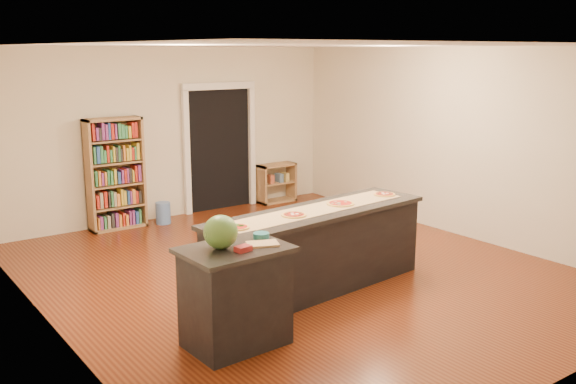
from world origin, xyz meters
TOP-DOWN VIEW (x-y plane):
  - room at (0.00, 0.00)m, footprint 6.00×7.00m
  - doorway at (0.90, 3.46)m, footprint 1.40×0.09m
  - kitchen_island at (-0.17, -0.61)m, footprint 2.90×0.79m
  - side_counter at (-1.70, -1.30)m, footprint 0.98×0.71m
  - bookshelf at (-1.06, 3.30)m, footprint 0.87×0.31m
  - low_shelf at (1.99, 3.30)m, footprint 0.71×0.30m
  - waste_bin at (-0.37, 3.13)m, footprint 0.24×0.24m
  - kraft_paper at (-0.18, -0.59)m, footprint 2.55×0.70m
  - watermelon at (-1.82, -1.26)m, footprint 0.32×0.32m
  - cutting_board at (-1.45, -1.38)m, footprint 0.34×0.29m
  - package_red at (-1.70, -1.44)m, footprint 0.16×0.12m
  - package_teal at (-1.35, -1.21)m, footprint 0.16×0.16m
  - pizza_a at (-1.33, -0.74)m, footprint 0.27×0.27m
  - pizza_b at (-0.56, -0.67)m, footprint 0.27×0.27m
  - pizza_c at (0.21, -0.57)m, footprint 0.34×0.34m
  - pizza_d at (0.98, -0.51)m, footprint 0.27×0.27m

SIDE VIEW (x-z plane):
  - waste_bin at x=-0.37m, z-range 0.00..0.35m
  - low_shelf at x=1.99m, z-range 0.00..0.71m
  - kitchen_island at x=-0.17m, z-range 0.00..0.96m
  - side_counter at x=-1.70m, z-range 0.00..0.97m
  - bookshelf at x=-1.06m, z-range 0.00..1.74m
  - kraft_paper at x=-0.18m, z-range 0.96..0.96m
  - pizza_b at x=-0.56m, z-range 0.96..0.98m
  - pizza_a at x=-1.33m, z-range 0.96..0.98m
  - pizza_c at x=0.21m, z-range 0.96..0.98m
  - pizza_d at x=0.98m, z-range 0.96..0.98m
  - cutting_board at x=-1.45m, z-range 0.97..0.99m
  - package_red at x=-1.70m, z-range 0.97..1.02m
  - package_teal at x=-1.35m, z-range 0.97..1.03m
  - watermelon at x=-1.82m, z-range 0.97..1.28m
  - doorway at x=0.90m, z-range 0.10..2.31m
  - room at x=0.00m, z-range 0.00..2.80m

